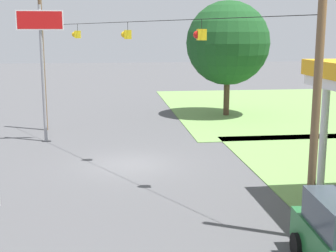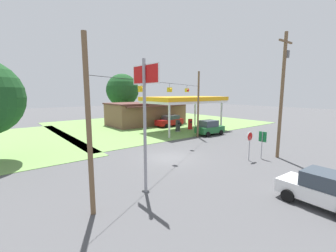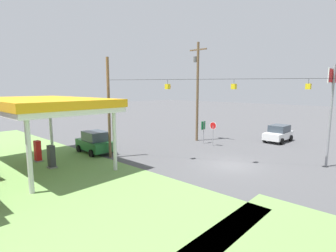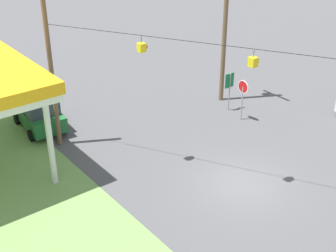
{
  "view_description": "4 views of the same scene",
  "coord_description": "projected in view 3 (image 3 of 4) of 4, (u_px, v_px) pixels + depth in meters",
  "views": [
    {
      "loc": [
        21.36,
        -0.81,
        6.06
      ],
      "look_at": [
        4.86,
        1.22,
        2.78
      ],
      "focal_mm": 50.0,
      "sensor_mm": 36.0,
      "label": 1
    },
    {
      "loc": [
        -12.26,
        -15.17,
        5.82
      ],
      "look_at": [
        2.49,
        3.33,
        2.26
      ],
      "focal_mm": 24.0,
      "sensor_mm": 36.0,
      "label": 2
    },
    {
      "loc": [
        -9.7,
        17.74,
        5.93
      ],
      "look_at": [
        4.0,
        2.87,
        2.98
      ],
      "focal_mm": 28.0,
      "sensor_mm": 36.0,
      "label": 3
    },
    {
      "loc": [
        -12.22,
        13.96,
        12.48
      ],
      "look_at": [
        4.66,
        0.79,
        1.43
      ],
      "focal_mm": 50.0,
      "sensor_mm": 36.0,
      "label": 4
    }
  ],
  "objects": [
    {
      "name": "ground_plane",
      "position": [
        231.0,
        165.0,
        20.27
      ],
      "size": [
        160.0,
        160.0,
        0.0
      ],
      "primitive_type": "plane",
      "color": "#4C4C4F"
    },
    {
      "name": "route_sign",
      "position": [
        203.0,
        128.0,
        28.05
      ],
      "size": [
        0.1,
        0.7,
        2.4
      ],
      "color": "gray",
      "rests_on": "ground"
    },
    {
      "name": "signal_span_gantry",
      "position": [
        233.0,
        107.0,
        19.62
      ],
      "size": [
        17.81,
        10.24,
        8.44
      ],
      "color": "brown",
      "rests_on": "ground"
    },
    {
      "name": "fuel_pump_near",
      "position": [
        51.0,
        157.0,
        19.41
      ],
      "size": [
        0.71,
        0.56,
        1.73
      ],
      "color": "gray",
      "rests_on": "ground"
    },
    {
      "name": "car_on_crossroad",
      "position": [
        278.0,
        133.0,
        29.11
      ],
      "size": [
        2.24,
        4.12,
        1.83
      ],
      "rotation": [
        0.0,
        0.0,
        1.53
      ],
      "color": "white",
      "rests_on": "ground"
    },
    {
      "name": "utility_pole_main",
      "position": [
        197.0,
        87.0,
        28.93
      ],
      "size": [
        2.2,
        0.44,
        10.83
      ],
      "color": "brown",
      "rests_on": "ground"
    },
    {
      "name": "gas_station_canopy",
      "position": [
        41.0,
        105.0,
        19.71
      ],
      "size": [
        11.85,
        7.13,
        5.16
      ],
      "color": "silver",
      "rests_on": "ground"
    },
    {
      "name": "stop_sign_overhead",
      "position": [
        331.0,
        94.0,
        19.16
      ],
      "size": [
        0.22,
        2.54,
        7.63
      ],
      "color": "gray",
      "rests_on": "ground"
    },
    {
      "name": "stop_sign_roadside",
      "position": [
        213.0,
        128.0,
        26.81
      ],
      "size": [
        0.8,
        0.08,
        2.5
      ],
      "rotation": [
        0.0,
        0.0,
        3.14
      ],
      "color": "#99999E",
      "rests_on": "ground"
    },
    {
      "name": "fuel_pump_far",
      "position": [
        38.0,
        152.0,
        21.11
      ],
      "size": [
        0.71,
        0.56,
        1.73
      ],
      "color": "gray",
      "rests_on": "ground"
    },
    {
      "name": "car_at_pumps_front",
      "position": [
        95.0,
        142.0,
        23.9
      ],
      "size": [
        4.13,
        2.34,
        2.04
      ],
      "rotation": [
        0.0,
        0.0,
        -0.08
      ],
      "color": "#1E602D",
      "rests_on": "ground"
    }
  ]
}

